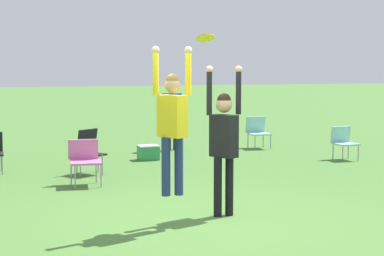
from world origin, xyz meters
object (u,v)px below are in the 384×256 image
at_px(camping_chair_0, 344,140).
at_px(person_spectator_near, 172,109).
at_px(person_jumping, 172,118).
at_px(person_defending, 224,137).
at_px(frisbee, 205,38).
at_px(camping_chair_2, 258,130).
at_px(camping_chair_4, 88,149).
at_px(cooler_box, 148,153).
at_px(camping_chair_1, 85,158).

xyz_separation_m(camping_chair_0, person_spectator_near, (-3.27, 2.97, 0.63)).
height_order(person_jumping, person_defending, person_jumping).
distance_m(frisbee, person_spectator_near, 7.71).
bearing_deg(frisbee, person_spectator_near, 76.21).
height_order(person_jumping, camping_chair_2, person_jumping).
bearing_deg(person_spectator_near, camping_chair_4, -117.67).
distance_m(person_defending, frisbee, 1.44).
bearing_deg(camping_chair_4, person_defending, 69.84).
bearing_deg(camping_chair_2, cooler_box, 25.92).
relative_size(person_jumping, frisbee, 7.52).
bearing_deg(camping_chair_4, person_spectator_near, -168.19).
distance_m(frisbee, cooler_box, 6.34).
relative_size(person_defending, camping_chair_4, 2.43).
distance_m(person_jumping, cooler_box, 6.50).
xyz_separation_m(camping_chair_0, cooler_box, (-4.33, 1.45, -0.28)).
relative_size(person_jumping, camping_chair_1, 2.39).
height_order(camping_chair_1, cooler_box, camping_chair_1).
bearing_deg(frisbee, person_defending, 7.90).
xyz_separation_m(frisbee, camping_chair_4, (-0.91, 4.35, -2.06)).
bearing_deg(cooler_box, camping_chair_0, -18.47).
distance_m(camping_chair_0, camping_chair_1, 6.39).
height_order(frisbee, cooler_box, frisbee).
distance_m(camping_chair_1, camping_chair_2, 6.49).
bearing_deg(person_jumping, camping_chair_0, -75.37).
distance_m(person_jumping, frisbee, 1.30).
relative_size(camping_chair_4, cooler_box, 1.94).
bearing_deg(person_defending, camping_chair_0, 106.91).
relative_size(frisbee, cooler_box, 0.57).
distance_m(camping_chair_4, person_spectator_near, 4.08).
bearing_deg(person_jumping, person_spectator_near, -42.68).
bearing_deg(camping_chair_0, person_jumping, 41.81).
distance_m(person_defending, person_spectator_near, 7.45).
bearing_deg(person_jumping, camping_chair_4, -21.72).
relative_size(person_defending, frisbee, 8.25).
xyz_separation_m(person_defending, person_spectator_near, (1.50, 7.30, -0.09)).
xyz_separation_m(person_jumping, frisbee, (0.61, 0.39, 1.08)).
bearing_deg(cooler_box, camping_chair_4, -138.50).
bearing_deg(cooler_box, person_spectator_near, 55.18).
height_order(camping_chair_1, person_spectator_near, person_spectator_near).
bearing_deg(camping_chair_0, person_spectator_near, -40.34).
height_order(person_jumping, frisbee, frisbee).
distance_m(frisbee, camping_chair_1, 3.95).
relative_size(camping_chair_1, camping_chair_2, 0.99).
relative_size(person_jumping, camping_chair_2, 2.37).
bearing_deg(camping_chair_1, person_defending, 123.77).
xyz_separation_m(camping_chair_2, camping_chair_4, (-4.98, -2.60, 0.03)).
bearing_deg(camping_chair_2, camping_chair_1, 43.04).
xyz_separation_m(camping_chair_1, camping_chair_2, (5.26, 3.80, -0.02)).
xyz_separation_m(camping_chair_2, person_spectator_near, (-2.27, 0.39, 0.60)).
distance_m(person_defending, camping_chair_0, 6.49).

